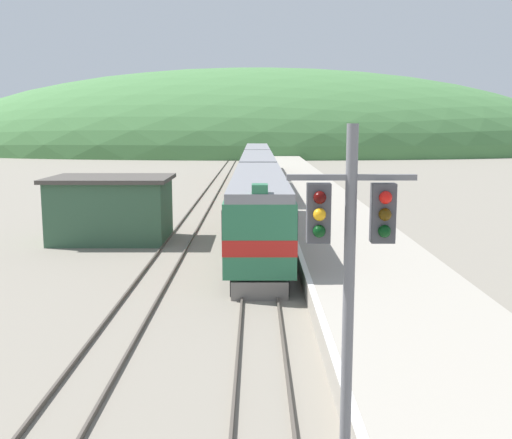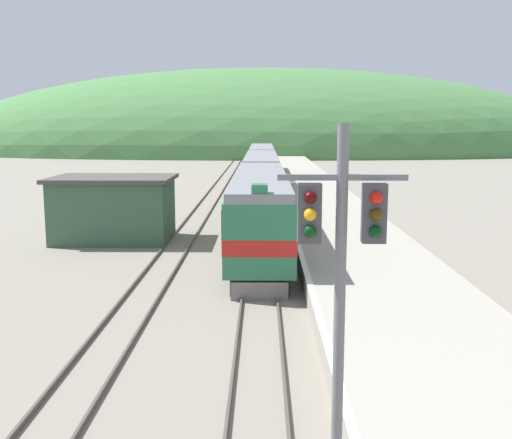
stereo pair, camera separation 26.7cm
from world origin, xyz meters
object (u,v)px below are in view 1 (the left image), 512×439
object	(u,v)px
carriage_third	(258,162)
signal_mast_main	(350,266)
carriage_second	(259,176)
express_train_lead_car	(260,209)

from	to	relation	value
carriage_third	signal_mast_main	distance (m)	65.42
carriage_third	carriage_second	bearing A→B (deg)	-90.00
signal_mast_main	express_train_lead_car	bearing A→B (deg)	93.68
carriage_second	signal_mast_main	size ratio (longest dim) A/B	2.90
carriage_third	signal_mast_main	bearing A→B (deg)	-88.71
express_train_lead_car	carriage_second	world-z (taller)	express_train_lead_car
express_train_lead_car	carriage_third	bearing A→B (deg)	90.00
carriage_second	signal_mast_main	world-z (taller)	signal_mast_main
express_train_lead_car	carriage_third	world-z (taller)	express_train_lead_car
carriage_second	carriage_third	bearing A→B (deg)	90.00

